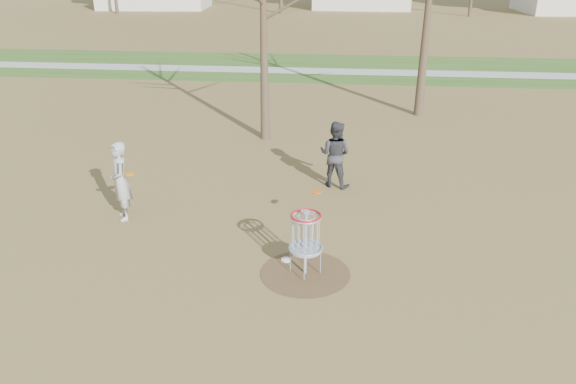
{
  "coord_description": "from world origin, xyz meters",
  "views": [
    {
      "loc": [
        0.65,
        -9.58,
        5.96
      ],
      "look_at": [
        -0.5,
        1.5,
        1.1
      ],
      "focal_mm": 35.0,
      "sensor_mm": 36.0,
      "label": 1
    }
  ],
  "objects_px": {
    "player_standing": "(120,181)",
    "disc_golf_basket": "(306,233)",
    "disc_grounded": "(286,260)",
    "player_throwing": "(335,154)"
  },
  "relations": [
    {
      "from": "disc_grounded",
      "to": "disc_golf_basket",
      "type": "distance_m",
      "value": 1.09
    },
    {
      "from": "player_standing",
      "to": "disc_golf_basket",
      "type": "xyz_separation_m",
      "value": [
        4.51,
        -2.07,
        -0.04
      ]
    },
    {
      "from": "player_throwing",
      "to": "disc_grounded",
      "type": "distance_m",
      "value": 4.31
    },
    {
      "from": "player_throwing",
      "to": "disc_grounded",
      "type": "xyz_separation_m",
      "value": [
        -0.88,
        -4.13,
        -0.88
      ]
    },
    {
      "from": "player_standing",
      "to": "disc_grounded",
      "type": "relative_size",
      "value": 8.63
    },
    {
      "from": "player_standing",
      "to": "player_throwing",
      "type": "height_order",
      "value": "player_standing"
    },
    {
      "from": "player_standing",
      "to": "disc_golf_basket",
      "type": "bearing_deg",
      "value": 37.58
    },
    {
      "from": "disc_golf_basket",
      "to": "player_throwing",
      "type": "bearing_deg",
      "value": 84.46
    },
    {
      "from": "player_throwing",
      "to": "disc_golf_basket",
      "type": "height_order",
      "value": "player_throwing"
    },
    {
      "from": "player_throwing",
      "to": "disc_golf_basket",
      "type": "distance_m",
      "value": 4.61
    }
  ]
}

